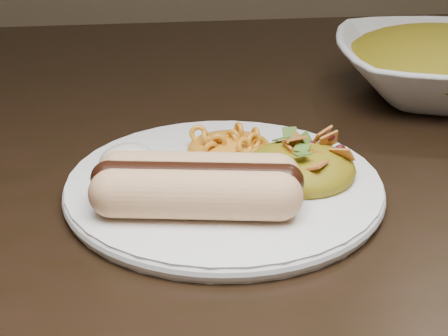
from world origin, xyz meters
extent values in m
cube|color=black|center=(0.00, 0.00, 0.73)|extent=(1.60, 0.90, 0.04)
cylinder|color=white|center=(-0.02, -0.14, 0.76)|extent=(0.26, 0.26, 0.01)
cylinder|color=#FFCC96|center=(-0.04, -0.20, 0.78)|extent=(0.13, 0.06, 0.04)
cylinder|color=#FFCC96|center=(-0.04, -0.17, 0.78)|extent=(0.13, 0.06, 0.04)
cylinder|color=black|center=(-0.04, -0.19, 0.79)|extent=(0.14, 0.05, 0.03)
ellipsoid|color=gold|center=(-0.01, -0.09, 0.78)|extent=(0.09, 0.09, 0.03)
ellipsoid|color=silver|center=(-0.09, -0.12, 0.78)|extent=(0.05, 0.05, 0.03)
ellipsoid|color=#CC710F|center=(0.04, -0.15, 0.78)|extent=(0.09, 0.09, 0.04)
imported|color=white|center=(0.26, 0.07, 0.78)|extent=(0.29, 0.29, 0.06)
camera|label=1|loc=(-0.08, -0.64, 1.02)|focal=55.00mm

